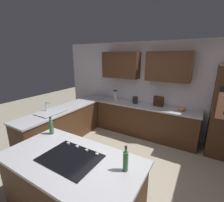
# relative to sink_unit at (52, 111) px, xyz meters

# --- Properties ---
(ground_plane) EXTENTS (14.00, 14.00, 0.00)m
(ground_plane) POSITION_rel_sink_unit_xyz_m (-1.83, 0.01, -0.92)
(ground_plane) COLOR #9E937F
(wall_back) EXTENTS (6.00, 0.44, 2.60)m
(wall_back) POSITION_rel_sink_unit_xyz_m (-1.76, -2.03, 0.55)
(wall_back) COLOR silver
(wall_back) RESTS_ON ground
(lower_cabinets_back) EXTENTS (2.80, 0.60, 0.86)m
(lower_cabinets_back) POSITION_rel_sink_unit_xyz_m (-1.73, -1.71, -0.49)
(lower_cabinets_back) COLOR #472B19
(lower_cabinets_back) RESTS_ON ground
(countertop_back) EXTENTS (2.84, 0.64, 0.04)m
(countertop_back) POSITION_rel_sink_unit_xyz_m (-1.73, -1.71, -0.04)
(countertop_back) COLOR #B2B2B7
(countertop_back) RESTS_ON lower_cabinets_back
(lower_cabinets_side) EXTENTS (0.60, 2.90, 0.86)m
(lower_cabinets_side) POSITION_rel_sink_unit_xyz_m (-0.01, -0.54, -0.49)
(lower_cabinets_side) COLOR #472B19
(lower_cabinets_side) RESTS_ON ground
(countertop_side) EXTENTS (0.64, 2.94, 0.04)m
(countertop_side) POSITION_rel_sink_unit_xyz_m (-0.01, -0.54, -0.04)
(countertop_side) COLOR #B2B2B7
(countertop_side) RESTS_ON lower_cabinets_side
(island_base) EXTENTS (1.85, 0.94, 0.86)m
(island_base) POSITION_rel_sink_unit_xyz_m (-1.68, 1.07, -0.49)
(island_base) COLOR #472B19
(island_base) RESTS_ON ground
(island_top) EXTENTS (1.93, 1.02, 0.04)m
(island_top) POSITION_rel_sink_unit_xyz_m (-1.68, 1.07, -0.04)
(island_top) COLOR #B2B2B7
(island_top) RESTS_ON island_base
(sink_unit) EXTENTS (0.46, 0.70, 0.23)m
(sink_unit) POSITION_rel_sink_unit_xyz_m (0.00, 0.00, 0.00)
(sink_unit) COLOR #515456
(sink_unit) RESTS_ON countertop_side
(cooktop) EXTENTS (0.76, 0.56, 0.03)m
(cooktop) POSITION_rel_sink_unit_xyz_m (-1.68, 1.06, -0.01)
(cooktop) COLOR black
(cooktop) RESTS_ON island_top
(blender) EXTENTS (0.15, 0.15, 0.31)m
(blender) POSITION_rel_sink_unit_xyz_m (-0.78, -1.73, 0.11)
(blender) COLOR silver
(blender) RESTS_ON countertop_back
(mixing_bowl) EXTENTS (0.19, 0.19, 0.10)m
(mixing_bowl) POSITION_rel_sink_unit_xyz_m (-2.68, -1.73, 0.03)
(mixing_bowl) COLOR #CC724C
(mixing_bowl) RESTS_ON countertop_back
(spice_rack) EXTENTS (0.26, 0.11, 0.27)m
(spice_rack) POSITION_rel_sink_unit_xyz_m (-2.08, -1.79, 0.12)
(spice_rack) COLOR #381E14
(spice_rack) RESTS_ON countertop_back
(kettle) EXTENTS (0.15, 0.15, 0.20)m
(kettle) POSITION_rel_sink_unit_xyz_m (-1.43, -1.73, 0.08)
(kettle) COLOR #262628
(kettle) RESTS_ON countertop_back
(oil_bottle) EXTENTS (0.07, 0.07, 0.31)m
(oil_bottle) POSITION_rel_sink_unit_xyz_m (-0.90, 0.73, 0.11)
(oil_bottle) COLOR #336B38
(oil_bottle) RESTS_ON island_top
(second_bottle) EXTENTS (0.06, 0.06, 0.33)m
(second_bottle) POSITION_rel_sink_unit_xyz_m (-2.41, 0.90, 0.12)
(second_bottle) COLOR #336B38
(second_bottle) RESTS_ON island_top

